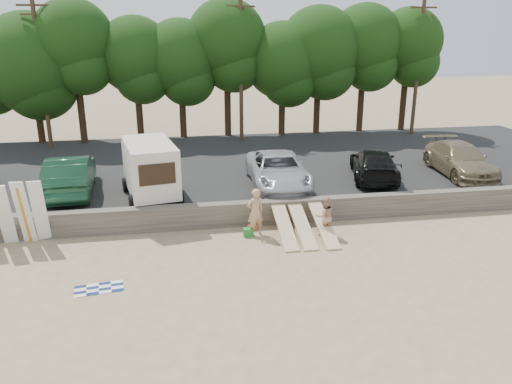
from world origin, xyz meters
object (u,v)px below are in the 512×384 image
at_px(car_2, 278,170).
at_px(car_4, 460,159).
at_px(cooler, 248,232).
at_px(box_trailer, 150,167).
at_px(beachgoer_a, 255,212).
at_px(beachgoer_b, 325,216).
at_px(car_1, 70,175).
at_px(car_3, 374,164).

height_order(car_2, car_4, car_4).
bearing_deg(cooler, box_trailer, 139.31).
xyz_separation_m(car_4, cooler, (-11.51, -4.40, -1.31)).
bearing_deg(beachgoer_a, car_4, -175.81).
distance_m(car_4, beachgoer_b, 9.82).
xyz_separation_m(box_trailer, car_1, (-3.57, 1.13, -0.51)).
xyz_separation_m(car_2, beachgoer_a, (-1.73, -3.93, -0.51)).
bearing_deg(car_1, car_2, 173.23).
bearing_deg(car_3, beachgoer_b, 66.14).
height_order(box_trailer, car_1, box_trailer).
distance_m(car_4, beachgoer_a, 12.03).
xyz_separation_m(box_trailer, beachgoer_b, (6.75, -3.75, -1.28)).
xyz_separation_m(beachgoer_b, cooler, (-2.98, 0.42, -0.64)).
height_order(box_trailer, car_3, box_trailer).
bearing_deg(car_4, car_3, -175.05).
bearing_deg(box_trailer, cooler, -51.96).
height_order(car_3, car_4, car_4).
relative_size(box_trailer, car_1, 0.79).
height_order(car_2, car_3, car_2).
bearing_deg(car_3, car_1, 15.31).
bearing_deg(box_trailer, beachgoer_a, -49.22).
xyz_separation_m(car_2, car_4, (9.48, 0.40, 0.01)).
height_order(car_4, beachgoer_b, car_4).
bearing_deg(cooler, beachgoer_b, -7.16).
xyz_separation_m(car_1, beachgoer_a, (7.65, -4.39, -0.61)).
bearing_deg(car_3, box_trailer, 21.22).
xyz_separation_m(car_3, car_4, (4.58, 0.02, 0.04)).
bearing_deg(beachgoer_a, car_2, -130.68).
distance_m(car_1, beachgoer_b, 11.44).
relative_size(car_2, beachgoer_b, 3.46).
xyz_separation_m(car_4, beachgoer_a, (-11.21, -4.33, -0.51)).
bearing_deg(cooler, beachgoer_a, 13.57).
bearing_deg(car_1, box_trailer, 158.53).
xyz_separation_m(car_4, beachgoer_b, (-8.53, -4.82, -0.68)).
xyz_separation_m(car_1, car_2, (9.38, -0.46, -0.10)).
distance_m(car_3, beachgoer_a, 7.92).
relative_size(car_4, beachgoer_b, 3.34).
bearing_deg(beachgoer_b, box_trailer, -31.44).
bearing_deg(car_4, box_trailer, -171.29).
distance_m(box_trailer, beachgoer_a, 5.34).
height_order(car_1, car_4, car_1).
height_order(box_trailer, car_4, box_trailer).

